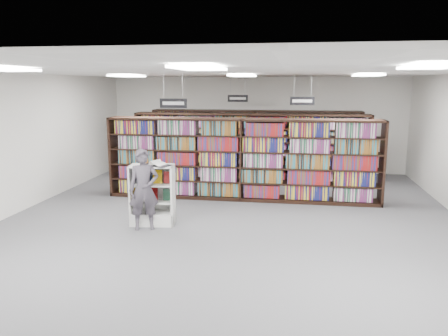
# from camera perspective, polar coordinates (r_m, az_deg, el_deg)

# --- Properties ---
(floor) EXTENTS (12.00, 12.00, 0.00)m
(floor) POSITION_cam_1_polar(r_m,az_deg,el_deg) (9.54, 0.82, -7.10)
(floor) COLOR #525257
(floor) RESTS_ON ground
(ceiling) EXTENTS (10.00, 12.00, 0.10)m
(ceiling) POSITION_cam_1_polar(r_m,az_deg,el_deg) (9.08, 0.88, 12.49)
(ceiling) COLOR silver
(ceiling) RESTS_ON wall_back
(wall_back) EXTENTS (10.00, 0.10, 3.20)m
(wall_back) POSITION_cam_1_polar(r_m,az_deg,el_deg) (15.10, 4.17, 5.70)
(wall_back) COLOR silver
(wall_back) RESTS_ON ground
(wall_front) EXTENTS (10.00, 0.10, 3.20)m
(wall_front) POSITION_cam_1_polar(r_m,az_deg,el_deg) (3.52, -13.80, -11.75)
(wall_front) COLOR silver
(wall_front) RESTS_ON ground
(wall_left) EXTENTS (0.10, 12.00, 3.20)m
(wall_left) POSITION_cam_1_polar(r_m,az_deg,el_deg) (11.06, -25.76, 2.81)
(wall_left) COLOR silver
(wall_left) RESTS_ON ground
(bookshelf_row_near) EXTENTS (7.00, 0.60, 2.10)m
(bookshelf_row_near) POSITION_cam_1_polar(r_m,az_deg,el_deg) (11.22, 2.33, 1.13)
(bookshelf_row_near) COLOR black
(bookshelf_row_near) RESTS_ON floor
(bookshelf_row_mid) EXTENTS (7.00, 0.60, 2.10)m
(bookshelf_row_mid) POSITION_cam_1_polar(r_m,az_deg,el_deg) (13.18, 3.37, 2.57)
(bookshelf_row_mid) COLOR black
(bookshelf_row_mid) RESTS_ON floor
(bookshelf_row_far) EXTENTS (7.00, 0.60, 2.10)m
(bookshelf_row_far) POSITION_cam_1_polar(r_m,az_deg,el_deg) (14.86, 4.04, 3.49)
(bookshelf_row_far) COLOR black
(bookshelf_row_far) RESTS_ON floor
(aisle_sign_left) EXTENTS (0.65, 0.02, 0.80)m
(aisle_sign_left) POSITION_cam_1_polar(r_m,az_deg,el_deg) (10.38, -6.63, 8.51)
(aisle_sign_left) COLOR #B2B2B7
(aisle_sign_left) RESTS_ON ceiling
(aisle_sign_right) EXTENTS (0.65, 0.02, 0.80)m
(aisle_sign_right) POSITION_cam_1_polar(r_m,az_deg,el_deg) (11.99, 10.19, 8.71)
(aisle_sign_right) COLOR #B2B2B7
(aisle_sign_right) RESTS_ON ceiling
(aisle_sign_center) EXTENTS (0.65, 0.02, 0.80)m
(aisle_sign_center) POSITION_cam_1_polar(r_m,az_deg,el_deg) (14.10, 1.81, 9.16)
(aisle_sign_center) COLOR #B2B2B7
(aisle_sign_center) RESTS_ON ceiling
(troffer_front_left) EXTENTS (0.60, 1.20, 0.04)m
(troffer_front_left) POSITION_cam_1_polar(r_m,az_deg,el_deg) (7.38, -27.19, 11.42)
(troffer_front_left) COLOR white
(troffer_front_left) RESTS_ON ceiling
(troffer_front_center) EXTENTS (0.60, 1.20, 0.04)m
(troffer_front_center) POSITION_cam_1_polar(r_m,az_deg,el_deg) (6.13, -3.29, 12.93)
(troffer_front_center) COLOR white
(troffer_front_center) RESTS_ON ceiling
(troffer_front_right) EXTENTS (0.60, 1.20, 0.04)m
(troffer_front_right) POSITION_cam_1_polar(r_m,az_deg,el_deg) (6.22, 25.50, 11.89)
(troffer_front_right) COLOR white
(troffer_front_right) RESTS_ON ceiling
(troffer_back_left) EXTENTS (0.60, 1.20, 0.04)m
(troffer_back_left) POSITION_cam_1_polar(r_m,az_deg,el_deg) (11.80, -12.53, 11.66)
(troffer_back_left) COLOR white
(troffer_back_left) RESTS_ON ceiling
(troffer_back_center) EXTENTS (0.60, 1.20, 0.04)m
(troffer_back_center) POSITION_cam_1_polar(r_m,az_deg,el_deg) (11.06, 2.41, 11.97)
(troffer_back_center) COLOR white
(troffer_back_center) RESTS_ON ceiling
(troffer_back_right) EXTENTS (0.60, 1.20, 0.04)m
(troffer_back_right) POSITION_cam_1_polar(r_m,az_deg,el_deg) (11.11, 18.29, 11.44)
(troffer_back_right) COLOR white
(troffer_back_right) RESTS_ON ceiling
(endcap_display) EXTENTS (0.96, 0.56, 1.29)m
(endcap_display) POSITION_cam_1_polar(r_m,az_deg,el_deg) (9.45, -9.25, -4.61)
(endcap_display) COLOR silver
(endcap_display) RESTS_ON floor
(open_book) EXTENTS (0.67, 0.52, 0.13)m
(open_book) POSITION_cam_1_polar(r_m,az_deg,el_deg) (9.18, -8.92, 0.53)
(open_book) COLOR black
(open_book) RESTS_ON endcap_display
(shopper) EXTENTS (0.71, 0.59, 1.67)m
(shopper) POSITION_cam_1_polar(r_m,az_deg,el_deg) (9.05, -10.42, -2.78)
(shopper) COLOR #4B454E
(shopper) RESTS_ON floor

